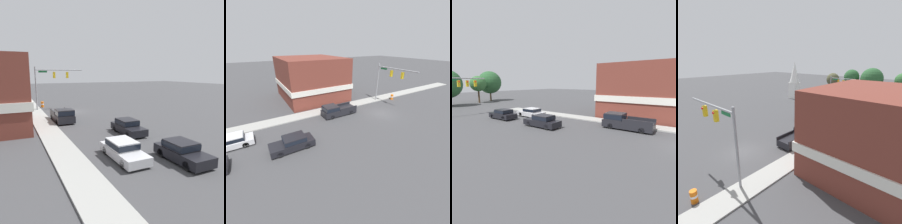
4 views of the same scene
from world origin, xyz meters
The scene contains 8 objects.
ground_plane centered at (0.00, 0.00, 0.00)m, with size 200.00×200.00×0.00m, color #424244.
sidewalk_curb centered at (5.70, 0.00, 0.07)m, with size 2.40×60.00×0.14m.
near_signal_assembly centered at (2.72, -3.65, 5.27)m, with size 8.00×0.49×7.23m.
car_lead centered at (-1.67, 15.01, 0.77)m, with size 1.86×4.68×1.48m.
car_oncoming centered at (2.01, 20.85, 0.73)m, with size 1.88×4.67×1.38m.
pickup_truck_parked centered at (3.24, 6.75, 0.88)m, with size 2.13×5.53×1.78m.
construction_barrel centered at (3.90, -6.90, 0.54)m, with size 0.55×0.55×1.05m.
corner_brick_building centered at (14.03, 6.61, 3.96)m, with size 13.57×11.89×8.14m.
Camera 2 is at (-15.69, 17.64, 10.48)m, focal length 24.00 mm.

